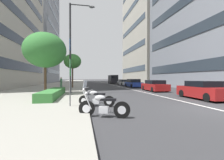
{
  "coord_description": "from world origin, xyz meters",
  "views": [
    {
      "loc": [
        -6.55,
        6.77,
        1.62
      ],
      "look_at": [
        17.91,
        2.11,
        1.29
      ],
      "focal_mm": 24.53,
      "sensor_mm": 36.0,
      "label": 1
    }
  ],
  "objects_px": {
    "car_approaching_light": "(155,86)",
    "street_tree_by_lamp_post": "(45,50)",
    "delivery_van_ahead": "(113,79)",
    "car_far_down_avenue": "(203,90)",
    "motorcycle_under_tarp": "(103,107)",
    "pedestrian_on_plaza": "(61,83)",
    "street_tree_mid_sidewalk": "(73,61)",
    "parking_sign_by_curb": "(70,77)",
    "motorcycle_mid_row": "(96,99)",
    "car_lead_in_lane": "(133,83)",
    "car_following_behind": "(124,82)",
    "street_lamp_with_banners": "(74,40)"
  },
  "relations": [
    {
      "from": "pedestrian_on_plaza",
      "to": "parking_sign_by_curb",
      "type": "bearing_deg",
      "value": -98.23
    },
    {
      "from": "motorcycle_under_tarp",
      "to": "street_tree_by_lamp_post",
      "type": "relative_size",
      "value": 0.37
    },
    {
      "from": "car_approaching_light",
      "to": "street_lamp_with_banners",
      "type": "xyz_separation_m",
      "value": [
        -2.09,
        9.59,
        4.7
      ]
    },
    {
      "from": "motorcycle_under_tarp",
      "to": "pedestrian_on_plaza",
      "type": "relative_size",
      "value": 1.3
    },
    {
      "from": "motorcycle_under_tarp",
      "to": "parking_sign_by_curb",
      "type": "relative_size",
      "value": 0.83
    },
    {
      "from": "motorcycle_under_tarp",
      "to": "street_lamp_with_banners",
      "type": "relative_size",
      "value": 0.23
    },
    {
      "from": "motorcycle_mid_row",
      "to": "delivery_van_ahead",
      "type": "bearing_deg",
      "value": -78.89
    },
    {
      "from": "car_approaching_light",
      "to": "street_tree_mid_sidewalk",
      "type": "xyz_separation_m",
      "value": [
        6.77,
        10.28,
        3.52
      ]
    },
    {
      "from": "car_far_down_avenue",
      "to": "car_approaching_light",
      "type": "relative_size",
      "value": 0.95
    },
    {
      "from": "motorcycle_mid_row",
      "to": "car_lead_in_lane",
      "type": "height_order",
      "value": "motorcycle_mid_row"
    },
    {
      "from": "car_lead_in_lane",
      "to": "street_tree_by_lamp_post",
      "type": "relative_size",
      "value": 0.84
    },
    {
      "from": "delivery_van_ahead",
      "to": "pedestrian_on_plaza",
      "type": "distance_m",
      "value": 23.77
    },
    {
      "from": "street_tree_mid_sidewalk",
      "to": "car_following_behind",
      "type": "bearing_deg",
      "value": -49.12
    },
    {
      "from": "pedestrian_on_plaza",
      "to": "car_lead_in_lane",
      "type": "bearing_deg",
      "value": -7.05
    },
    {
      "from": "car_following_behind",
      "to": "car_far_down_avenue",
      "type": "bearing_deg",
      "value": 177.18
    },
    {
      "from": "street_tree_by_lamp_post",
      "to": "pedestrian_on_plaza",
      "type": "relative_size",
      "value": 3.54
    },
    {
      "from": "car_far_down_avenue",
      "to": "pedestrian_on_plaza",
      "type": "relative_size",
      "value": 2.71
    },
    {
      "from": "street_tree_by_lamp_post",
      "to": "street_tree_mid_sidewalk",
      "type": "bearing_deg",
      "value": -10.75
    },
    {
      "from": "motorcycle_mid_row",
      "to": "car_lead_in_lane",
      "type": "relative_size",
      "value": 0.42
    },
    {
      "from": "car_approaching_light",
      "to": "street_tree_mid_sidewalk",
      "type": "distance_m",
      "value": 12.8
    },
    {
      "from": "car_following_behind",
      "to": "parking_sign_by_curb",
      "type": "xyz_separation_m",
      "value": [
        -25.33,
        9.77,
        1.09
      ]
    },
    {
      "from": "car_far_down_avenue",
      "to": "car_approaching_light",
      "type": "bearing_deg",
      "value": 4.69
    },
    {
      "from": "motorcycle_under_tarp",
      "to": "pedestrian_on_plaza",
      "type": "bearing_deg",
      "value": -56.13
    },
    {
      "from": "car_far_down_avenue",
      "to": "car_following_behind",
      "type": "distance_m",
      "value": 23.37
    },
    {
      "from": "car_approaching_light",
      "to": "street_tree_by_lamp_post",
      "type": "bearing_deg",
      "value": 105.2
    },
    {
      "from": "car_lead_in_lane",
      "to": "car_following_behind",
      "type": "relative_size",
      "value": 1.04
    },
    {
      "from": "street_tree_mid_sidewalk",
      "to": "parking_sign_by_curb",
      "type": "bearing_deg",
      "value": -176.76
    },
    {
      "from": "car_approaching_light",
      "to": "parking_sign_by_curb",
      "type": "height_order",
      "value": "parking_sign_by_curb"
    },
    {
      "from": "motorcycle_under_tarp",
      "to": "delivery_van_ahead",
      "type": "distance_m",
      "value": 38.95
    },
    {
      "from": "car_approaching_light",
      "to": "parking_sign_by_curb",
      "type": "distance_m",
      "value": 13.26
    },
    {
      "from": "car_approaching_light",
      "to": "car_far_down_avenue",
      "type": "bearing_deg",
      "value": -174.68
    },
    {
      "from": "delivery_van_ahead",
      "to": "parking_sign_by_curb",
      "type": "bearing_deg",
      "value": 167.28
    },
    {
      "from": "car_lead_in_lane",
      "to": "parking_sign_by_curb",
      "type": "xyz_separation_m",
      "value": [
        -17.76,
        9.5,
        1.03
      ]
    },
    {
      "from": "car_far_down_avenue",
      "to": "car_lead_in_lane",
      "type": "relative_size",
      "value": 0.91
    },
    {
      "from": "motorcycle_mid_row",
      "to": "street_tree_mid_sidewalk",
      "type": "relative_size",
      "value": 0.38
    },
    {
      "from": "street_lamp_with_banners",
      "to": "car_approaching_light",
      "type": "bearing_deg",
      "value": -77.68
    },
    {
      "from": "motorcycle_under_tarp",
      "to": "street_tree_mid_sidewalk",
      "type": "relative_size",
      "value": 0.4
    },
    {
      "from": "street_tree_mid_sidewalk",
      "to": "pedestrian_on_plaza",
      "type": "xyz_separation_m",
      "value": [
        -0.54,
        1.62,
        -3.23
      ]
    },
    {
      "from": "street_tree_mid_sidewalk",
      "to": "car_far_down_avenue",
      "type": "bearing_deg",
      "value": -143.0
    },
    {
      "from": "car_lead_in_lane",
      "to": "street_tree_mid_sidewalk",
      "type": "xyz_separation_m",
      "value": [
        -1.67,
        10.41,
        3.5
      ]
    },
    {
      "from": "car_far_down_avenue",
      "to": "parking_sign_by_curb",
      "type": "bearing_deg",
      "value": 103.24
    },
    {
      "from": "street_lamp_with_banners",
      "to": "street_tree_mid_sidewalk",
      "type": "xyz_separation_m",
      "value": [
        8.86,
        0.69,
        -1.17
      ]
    },
    {
      "from": "delivery_van_ahead",
      "to": "street_lamp_with_banners",
      "type": "bearing_deg",
      "value": 163.46
    },
    {
      "from": "car_lead_in_lane",
      "to": "pedestrian_on_plaza",
      "type": "relative_size",
      "value": 2.98
    },
    {
      "from": "motorcycle_under_tarp",
      "to": "motorcycle_mid_row",
      "type": "bearing_deg",
      "value": -66.4
    },
    {
      "from": "car_following_behind",
      "to": "street_lamp_with_banners",
      "type": "distance_m",
      "value": 21.21
    },
    {
      "from": "car_approaching_light",
      "to": "delivery_van_ahead",
      "type": "height_order",
      "value": "delivery_van_ahead"
    },
    {
      "from": "car_following_behind",
      "to": "car_approaching_light",
      "type": "bearing_deg",
      "value": 175.83
    },
    {
      "from": "car_lead_in_lane",
      "to": "street_tree_by_lamp_post",
      "type": "xyz_separation_m",
      "value": [
        -11.17,
        12.21,
        3.47
      ]
    },
    {
      "from": "pedestrian_on_plaza",
      "to": "motorcycle_mid_row",
      "type": "bearing_deg",
      "value": -92.95
    }
  ]
}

